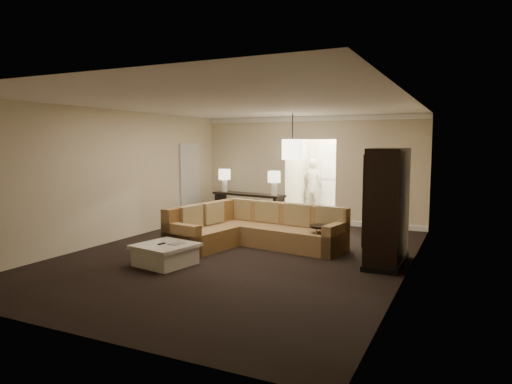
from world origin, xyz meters
The scene contains 19 objects.
ground centered at (0.00, 0.00, 0.00)m, with size 8.00×8.00×0.00m, color black.
wall_back centered at (0.00, 4.00, 1.40)m, with size 6.00×0.04×2.80m, color beige.
wall_front centered at (0.00, -4.00, 1.40)m, with size 6.00×0.04×2.80m, color beige.
wall_left centered at (-3.00, 0.00, 1.40)m, with size 0.04×8.00×2.80m, color beige.
wall_right centered at (3.00, 0.00, 1.40)m, with size 0.04×8.00×2.80m, color beige.
ceiling centered at (0.00, 0.00, 2.80)m, with size 6.00×8.00×0.02m, color white.
crown_molding centered at (0.00, 3.95, 2.73)m, with size 6.00×0.10×0.12m, color white.
baseboard centered at (0.00, 3.95, 0.06)m, with size 6.00×0.10×0.12m, color white.
side_door centered at (-2.97, 2.80, 1.05)m, with size 0.05×0.90×2.10m, color silver.
foyer centered at (0.00, 5.34, 1.30)m, with size 1.44×2.02×2.80m.
sectional_sofa centered at (-0.09, 0.73, 0.35)m, with size 3.22×2.43×0.87m.
coffee_table centered at (-0.83, -1.20, 0.19)m, with size 1.06×1.06×0.38m.
console_table centered at (-1.38, 3.13, 0.47)m, with size 2.11×0.80×0.80m.
armoire centered at (2.59, 0.50, 0.96)m, with size 0.60×1.39×2.01m.
drink_table centered at (1.35, 0.70, 0.39)m, with size 0.44×0.44×0.55m.
table_lamp_left centered at (-2.17, 3.26, 1.20)m, with size 0.32×0.32×0.61m.
table_lamp_right centered at (-0.60, 3.00, 1.20)m, with size 0.32×0.32×0.61m.
pendant_light centered at (0.00, 2.70, 1.95)m, with size 0.38×0.38×1.09m.
person centered at (-0.45, 5.60, 0.92)m, with size 0.66×0.44×1.83m, color beige.
Camera 1 is at (3.89, -7.48, 2.07)m, focal length 32.00 mm.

